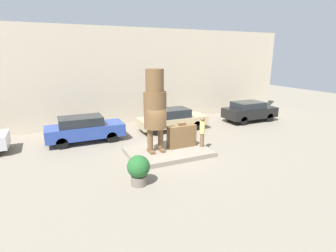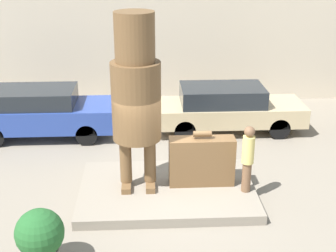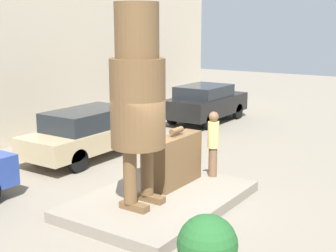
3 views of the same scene
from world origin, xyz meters
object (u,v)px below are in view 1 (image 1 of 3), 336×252
object	(u,v)px
statue_figure	(155,105)
parked_car_black	(249,111)
tourist	(202,130)
planter_pot	(139,169)
parked_car_tan	(172,119)
giant_suitcase	(182,136)
parked_car_blue	(84,129)

from	to	relation	value
statue_figure	parked_car_black	size ratio (longest dim) A/B	1.01
tourist	planter_pot	distance (m)	4.96
parked_car_tan	parked_car_black	distance (m)	6.61
giant_suitcase	parked_car_black	bearing A→B (deg)	24.90
statue_figure	parked_car_tan	bearing A→B (deg)	54.60
tourist	parked_car_blue	bearing A→B (deg)	143.21
statue_figure	tourist	xyz separation A→B (m)	(2.57, -0.38, -1.54)
tourist	parked_car_black	size ratio (longest dim) A/B	0.40
parked_car_black	planter_pot	bearing A→B (deg)	-150.38
giant_suitcase	parked_car_tan	size ratio (longest dim) A/B	0.33
giant_suitcase	parked_car_blue	size ratio (longest dim) A/B	0.35
parked_car_blue	parked_car_black	size ratio (longest dim) A/B	1.08
parked_car_tan	planter_pot	xyz separation A→B (m)	(-4.63, -6.65, -0.11)
statue_figure	parked_car_blue	world-z (taller)	statue_figure
parked_car_blue	parked_car_black	distance (m)	12.46
parked_car_blue	tourist	bearing A→B (deg)	-36.79
tourist	parked_car_tan	bearing A→B (deg)	86.58
giant_suitcase	statue_figure	bearing A→B (deg)	-177.89
planter_pot	giant_suitcase	bearing A→B (deg)	39.15
giant_suitcase	parked_car_blue	xyz separation A→B (m)	(-4.57, 3.75, -0.01)
planter_pot	parked_car_tan	bearing A→B (deg)	55.13
statue_figure	planter_pot	bearing A→B (deg)	-124.07
tourist	planter_pot	xyz separation A→B (m)	(-4.37, -2.29, -0.46)
tourist	parked_car_blue	xyz separation A→B (m)	(-5.59, 4.18, -0.31)
statue_figure	parked_car_tan	xyz separation A→B (m)	(2.83, 3.98, -1.89)
parked_car_blue	planter_pot	xyz separation A→B (m)	(1.22, -6.48, -0.15)
statue_figure	tourist	world-z (taller)	statue_figure
tourist	parked_car_tan	xyz separation A→B (m)	(0.26, 4.35, -0.35)
statue_figure	giant_suitcase	bearing A→B (deg)	2.11
parked_car_black	parked_car_tan	bearing A→B (deg)	177.77
planter_pot	parked_car_black	bearing A→B (deg)	29.62
statue_figure	planter_pot	xyz separation A→B (m)	(-1.80, -2.67, -2.00)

